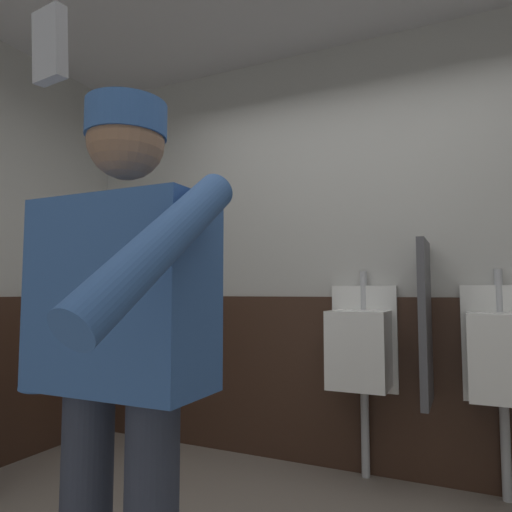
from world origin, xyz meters
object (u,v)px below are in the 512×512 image
(urinal_left, at_px, (361,348))
(urinal_middle, at_px, (503,355))
(person, at_px, (119,343))
(cell_phone, at_px, (50,45))

(urinal_left, relative_size, urinal_middle, 1.00)
(urinal_left, distance_m, urinal_middle, 0.75)
(person, relative_size, cell_phone, 14.94)
(person, xyz_separation_m, cell_phone, (0.29, -0.50, 0.51))
(person, distance_m, cell_phone, 0.77)
(urinal_middle, distance_m, person, 2.06)
(cell_phone, bearing_deg, person, 127.00)
(person, bearing_deg, urinal_middle, 60.33)
(urinal_left, relative_size, person, 0.75)
(urinal_left, height_order, person, person)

